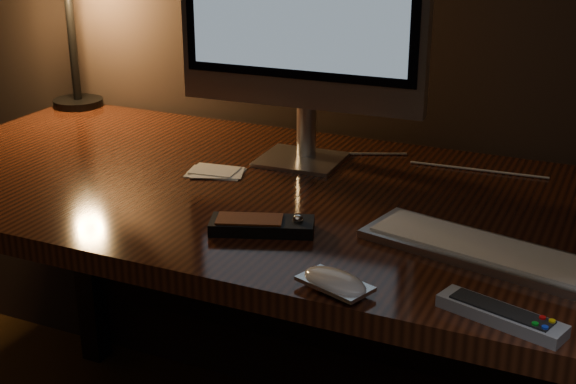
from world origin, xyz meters
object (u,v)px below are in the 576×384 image
at_px(monitor, 301,7).
at_px(media_remote, 262,225).
at_px(desk, 297,238).
at_px(tv_remote, 501,315).
at_px(mouse, 335,285).
at_px(keyboard, 504,256).

distance_m(monitor, media_remote, 0.47).
relative_size(desk, tv_remote, 9.06).
relative_size(mouse, media_remote, 0.58).
xyz_separation_m(mouse, media_remote, (-0.19, 0.14, 0.00)).
bearing_deg(media_remote, tv_remote, -38.09).
height_order(monitor, media_remote, monitor).
xyz_separation_m(media_remote, tv_remote, (0.41, -0.13, -0.00)).
height_order(monitor, keyboard, monitor).
height_order(monitor, mouse, monitor).
bearing_deg(keyboard, tv_remote, -68.20).
relative_size(desk, monitor, 2.99).
distance_m(media_remote, tv_remote, 0.43).
relative_size(keyboard, tv_remote, 2.54).
xyz_separation_m(keyboard, mouse, (-0.20, -0.20, 0.00)).
bearing_deg(monitor, media_remote, -78.65).
distance_m(monitor, tv_remote, 0.76).
bearing_deg(mouse, monitor, 138.35).
distance_m(monitor, keyboard, 0.64).
xyz_separation_m(keyboard, media_remote, (-0.38, -0.05, 0.00)).
bearing_deg(desk, keyboard, -25.44).
distance_m(desk, keyboard, 0.50).
xyz_separation_m(desk, media_remote, (0.05, -0.26, 0.14)).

